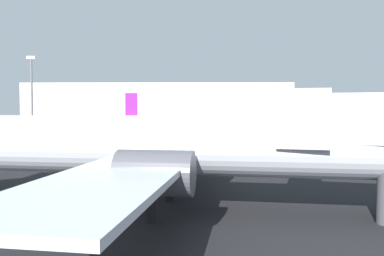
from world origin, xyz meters
TOP-DOWN VIEW (x-y plane):
  - airplane_at_gate at (-1.56, 10.91)m, footprint 37.41×27.14m
  - airplane_distant at (-4.11, 59.91)m, footprint 26.71×18.84m
  - light_mast_left at (-46.06, 90.73)m, footprint 2.40×0.50m
  - terminal_building at (-15.70, 133.38)m, footprint 98.52×21.99m

SIDE VIEW (x-z plane):
  - airplane_distant at x=-4.11m, z-range -1.31..7.51m
  - airplane_at_gate at x=-1.56m, z-range -2.13..9.20m
  - terminal_building at x=-15.70m, z-range 0.00..15.71m
  - light_mast_left at x=-46.06m, z-range 1.27..21.63m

